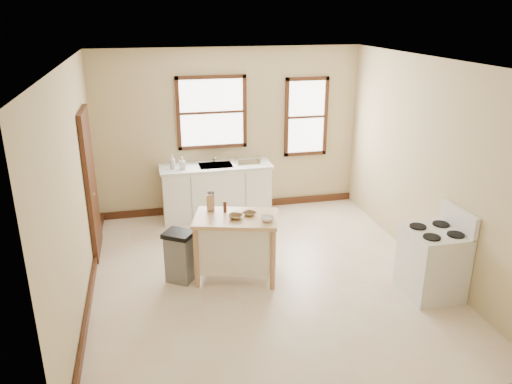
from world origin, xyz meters
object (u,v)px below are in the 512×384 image
dish_rack (247,160)px  bowl_c (267,219)px  trash_bin (180,257)px  bowl_a (235,217)px  bowl_b (249,214)px  pepper_grinder (225,207)px  kitchen_island (236,247)px  gas_stove (433,253)px  knife_block (210,203)px  soap_bottle_b (182,163)px  soap_bottle_a (172,162)px

dish_rack → bowl_c: bearing=-108.8°
trash_bin → bowl_a: bearing=23.2°
dish_rack → bowl_b: size_ratio=2.45×
bowl_c → trash_bin: size_ratio=0.26×
dish_rack → pepper_grinder: size_ratio=2.68×
kitchen_island → gas_stove: bearing=-6.5°
knife_block → bowl_c: (0.64, -0.51, -0.07)m
soap_bottle_b → kitchen_island: size_ratio=0.19×
bowl_a → trash_bin: bearing=169.9°
dish_rack → knife_block: bearing=-128.8°
trash_bin → pepper_grinder: bearing=43.4°
knife_block → bowl_c: size_ratio=1.12×
dish_rack → trash_bin: (-1.33, -2.04, -0.62)m
soap_bottle_b → bowl_a: bearing=-74.1°
soap_bottle_a → bowl_c: (1.01, -2.29, -0.14)m
soap_bottle_b → gas_stove: (2.78, -2.96, -0.46)m
dish_rack → bowl_c: dish_rack is taller
soap_bottle_a → knife_block: (0.37, -1.78, -0.06)m
dish_rack → pepper_grinder: (-0.71, -1.93, -0.03)m
kitchen_island → bowl_a: bowl_a is taller
bowl_b → soap_bottle_a: bearing=112.0°
bowl_c → gas_stove: bearing=-20.3°
soap_bottle_b → soap_bottle_a: bearing=164.8°
soap_bottle_b → pepper_grinder: (0.39, -1.84, -0.08)m
soap_bottle_b → bowl_b: size_ratio=1.25×
bowl_c → soap_bottle_a: bearing=113.8°
gas_stove → kitchen_island: bearing=157.7°
bowl_b → trash_bin: (-0.91, 0.07, -0.54)m
knife_block → bowl_b: size_ratio=1.22×
dish_rack → trash_bin: bearing=-136.1°
soap_bottle_a → gas_stove: bearing=-46.6°
soap_bottle_b → knife_block: 1.75m
dish_rack → gas_stove: bearing=-74.1°
soap_bottle_a → gas_stove: soap_bottle_a is taller
soap_bottle_a → soap_bottle_b: 0.16m
soap_bottle_a → bowl_b: 2.23m
soap_bottle_a → knife_block: size_ratio=1.14×
dish_rack → kitchen_island: (-0.60, -2.11, -0.54)m
soap_bottle_a → dish_rack: bearing=1.0°
kitchen_island → pepper_grinder: 0.55m
soap_bottle_b → bowl_b: bearing=-68.6°
dish_rack → soap_bottle_b: bearing=171.8°
knife_block → pepper_grinder: knife_block is taller
pepper_grinder → bowl_c: size_ratio=0.84×
soap_bottle_b → bowl_c: size_ratio=1.15×
bowl_c → bowl_b: bearing=128.3°
bowl_a → bowl_b: (0.20, 0.06, -0.00)m
kitchen_island → bowl_c: bowl_c is taller
knife_block → pepper_grinder: (0.17, -0.10, -0.03)m
bowl_a → bowl_b: bowl_a is taller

